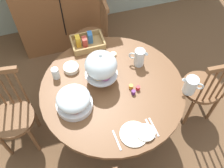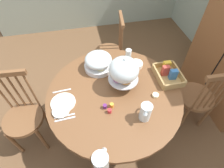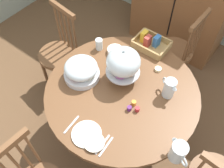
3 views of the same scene
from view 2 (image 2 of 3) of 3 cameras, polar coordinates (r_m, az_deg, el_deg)
ground_plane at (r=2.28m, az=2.15°, el=-13.95°), size 10.00×10.00×0.00m
dining_table at (r=1.81m, az=0.66°, el=-6.50°), size 1.27×1.27×0.74m
windsor_chair_near_window at (r=2.17m, az=25.84°, el=-4.20°), size 0.40×0.40×0.97m
windsor_chair_by_cabinet at (r=2.51m, az=-0.48°, el=10.22°), size 0.40×0.40×0.97m
windsor_chair_facing_door at (r=2.04m, az=-26.80°, el=-9.55°), size 0.40×0.40×0.97m
pastry_stand_with_dome at (r=1.56m, az=3.85°, el=4.32°), size 0.28×0.28×0.34m
fruit_platter_covered at (r=1.81m, az=-4.43°, el=7.19°), size 0.30×0.30×0.18m
orange_juice_pitcher at (r=1.45m, az=10.82°, el=-9.05°), size 0.16×0.11×0.17m
milk_pitcher at (r=1.28m, az=-3.70°, el=-24.13°), size 0.17×0.12×0.16m
cereal_basket at (r=1.84m, az=17.78°, el=3.21°), size 0.32×0.24×0.12m
china_plate_large at (r=1.62m, az=-15.61°, el=-5.84°), size 0.22×0.22×0.01m
china_plate_small at (r=1.57m, az=-16.28°, el=-8.30°), size 0.15×0.15×0.01m
cereal_bowl at (r=1.88m, az=7.85°, el=6.33°), size 0.14×0.14×0.04m
drinking_glass at (r=1.95m, az=5.34°, el=9.70°), size 0.06×0.06×0.11m
butter_dish at (r=1.66m, az=13.98°, el=-3.55°), size 0.06×0.06×0.02m
jam_jar_strawberry at (r=1.50m, az=-0.80°, el=-8.75°), size 0.04×0.04×0.04m
jam_jar_apricot at (r=1.53m, az=-0.08°, el=-6.92°), size 0.04×0.04×0.04m
jam_jar_grape at (r=1.53m, az=-2.32°, el=-7.30°), size 0.04×0.04×0.04m
table_knife at (r=1.55m, az=-15.13°, el=-10.04°), size 0.02×0.17×0.01m
dinner_fork at (r=1.53m, az=-15.02°, el=-10.98°), size 0.02×0.17×0.01m
soup_spoon at (r=1.71m, az=-15.99°, el=-2.18°), size 0.02×0.17×0.01m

